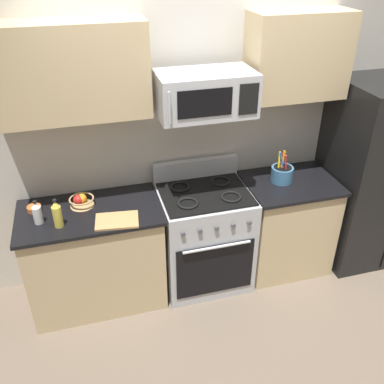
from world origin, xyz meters
TOP-DOWN VIEW (x-y plane):
  - ground_plane at (0.00, 0.00)m, footprint 16.00×16.00m
  - wall_back at (0.00, 1.04)m, footprint 8.00×0.10m
  - counter_left at (-0.95, 0.65)m, footprint 1.12×0.64m
  - range_oven at (-0.00, 0.65)m, footprint 0.76×0.68m
  - counter_right at (0.79, 0.65)m, footprint 0.80×0.64m
  - refrigerator at (1.65, 0.63)m, footprint 0.88×0.75m
  - microwave at (-0.00, 0.68)m, footprint 0.72×0.44m
  - upper_cabinets_left at (-0.95, 0.82)m, footprint 1.11×0.34m
  - upper_cabinets_right at (0.80, 0.82)m, footprint 0.79×0.34m
  - utensil_crock at (0.71, 0.69)m, footprint 0.19×0.19m
  - fruit_basket at (-1.00, 0.75)m, footprint 0.20×0.20m
  - cutting_board at (-0.75, 0.45)m, footprint 0.35×0.26m
  - bottle_oil at (-1.17, 0.50)m, footprint 0.07×0.07m
  - bottle_vinegar at (-1.32, 0.59)m, footprint 0.07×0.07m
  - prep_bowl at (-1.36, 0.77)m, footprint 0.11×0.11m

SIDE VIEW (x-z plane):
  - ground_plane at x=0.00m, z-range 0.00..0.00m
  - counter_left at x=-0.95m, z-range 0.00..0.91m
  - counter_right at x=0.79m, z-range 0.00..0.91m
  - range_oven at x=0.00m, z-range -0.07..1.02m
  - refrigerator at x=1.65m, z-range 0.00..1.74m
  - cutting_board at x=-0.75m, z-range 0.91..0.93m
  - prep_bowl at x=-1.36m, z-range 0.91..0.95m
  - fruit_basket at x=-1.00m, z-range 0.91..1.01m
  - utensil_crock at x=0.71m, z-range 0.84..1.13m
  - bottle_vinegar at x=-1.32m, z-range 0.90..1.09m
  - bottle_oil at x=-1.17m, z-range 0.90..1.13m
  - wall_back at x=0.00m, z-range 0.00..2.60m
  - microwave at x=0.00m, z-range 1.60..1.92m
  - upper_cabinets_right at x=0.80m, z-range 1.62..2.28m
  - upper_cabinets_left at x=-0.95m, z-range 1.62..2.28m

